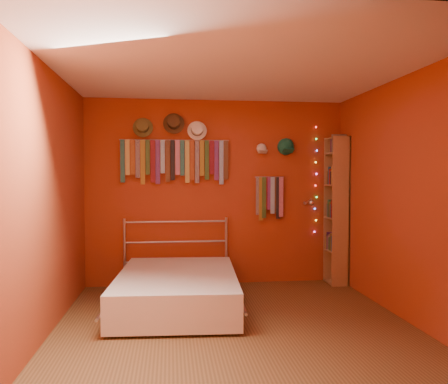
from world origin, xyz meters
name	(u,v)px	position (x,y,z in m)	size (l,w,h in m)	color
ground	(235,327)	(0.00, 0.00, 0.00)	(3.50, 3.50, 0.00)	brown
back_wall	(216,192)	(0.00, 1.75, 1.25)	(3.50, 0.02, 2.50)	maroon
right_wall	(406,198)	(1.75, 0.00, 1.25)	(0.02, 3.50, 2.50)	maroon
left_wall	(47,201)	(-1.75, 0.00, 1.25)	(0.02, 3.50, 2.50)	maroon
ceiling	(236,69)	(0.00, 0.00, 2.50)	(3.50, 3.50, 0.02)	white
tie_rack	(175,159)	(-0.56, 1.69, 1.70)	(1.45, 0.03, 0.60)	#B1B1B6
small_tie_rack	(270,196)	(0.73, 1.68, 1.21)	(0.40, 0.03, 0.60)	#B1B1B6
fedora_olive	(143,127)	(-0.98, 1.66, 2.12)	(0.26, 0.14, 0.26)	brown
fedora_brown	(174,123)	(-0.58, 1.65, 2.18)	(0.28, 0.15, 0.28)	#4A321A
fedora_white	(197,130)	(-0.27, 1.66, 2.09)	(0.26, 0.14, 0.26)	white
cap_white	(262,149)	(0.61, 1.70, 1.85)	(0.16, 0.20, 0.16)	white
cap_green	(286,147)	(0.95, 1.70, 1.87)	(0.20, 0.26, 0.20)	#16674C
fairy_lights	(316,180)	(1.39, 1.71, 1.42)	(0.05, 0.02, 1.48)	#FF3333
reading_lamp	(310,203)	(1.24, 1.49, 1.12)	(0.08, 0.33, 0.10)	#B1B1B6
bookshelf	(339,209)	(1.66, 1.53, 1.02)	(0.25, 0.34, 2.00)	#986A45
bed	(177,289)	(-0.55, 0.69, 0.21)	(1.49, 1.94, 0.92)	#B1B1B6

